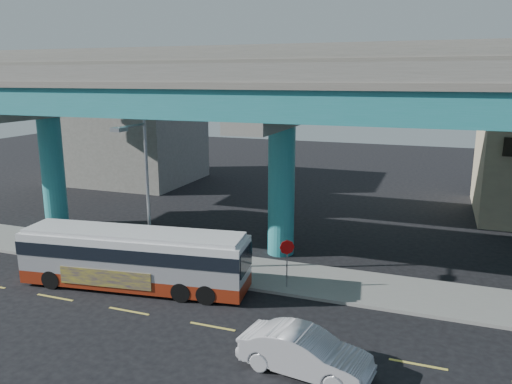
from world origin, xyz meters
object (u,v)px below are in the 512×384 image
(sedan, at_px, (305,352))
(street_lamp, at_px, (141,176))
(parked_car, at_px, (93,237))
(transit_bus, at_px, (134,257))
(stop_sign, at_px, (287,254))

(sedan, relative_size, street_lamp, 0.62)
(parked_car, distance_m, street_lamp, 6.88)
(transit_bus, relative_size, sedan, 2.36)
(transit_bus, bearing_deg, stop_sign, 9.86)
(transit_bus, bearing_deg, sedan, -31.03)
(transit_bus, height_order, sedan, transit_bus)
(sedan, relative_size, parked_car, 1.13)
(transit_bus, distance_m, parked_car, 6.37)
(stop_sign, bearing_deg, street_lamp, 178.09)
(parked_car, height_order, stop_sign, stop_sign)
(street_lamp, bearing_deg, transit_bus, -76.35)
(transit_bus, xyz_separation_m, sedan, (9.50, -4.16, -0.80))
(street_lamp, height_order, stop_sign, street_lamp)
(transit_bus, xyz_separation_m, street_lamp, (-0.35, 1.42, 3.62))
(parked_car, bearing_deg, sedan, -101.92)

